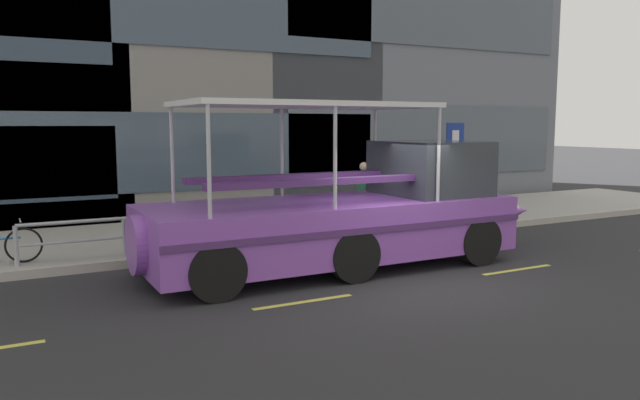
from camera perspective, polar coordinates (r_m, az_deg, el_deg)
The scene contains 8 objects.
ground_plane at distance 12.05m, azimuth 7.21°, elevation -6.97°, with size 120.00×120.00×0.00m, color #2B2B2D.
sidewalk at distance 16.82m, azimuth -3.83°, elevation -2.60°, with size 32.00×4.80×0.18m, color #A8A59E.
curb_edge at distance 14.62m, azimuth 0.18°, elevation -4.06°, with size 32.00×0.18×0.18m, color #B2ADA3.
lane_centreline at distance 11.46m, azimuth 9.37°, elevation -7.72°, with size 25.80×0.12×0.01m.
curb_guardrail at distance 14.60m, azimuth -1.98°, elevation -1.48°, with size 12.20×0.09×0.83m.
parking_sign at distance 17.47m, azimuth 12.34°, elevation 4.10°, with size 0.60×0.12×2.76m.
duck_tour_boat at distance 12.64m, azimuth 3.28°, elevation -1.25°, with size 9.43×2.69×3.33m.
pedestrian_near_bow at distance 16.96m, azimuth 4.06°, elevation 1.26°, with size 0.24×0.48×1.69m.
Camera 1 is at (-6.76, -9.54, 2.91)m, focal length 34.45 mm.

